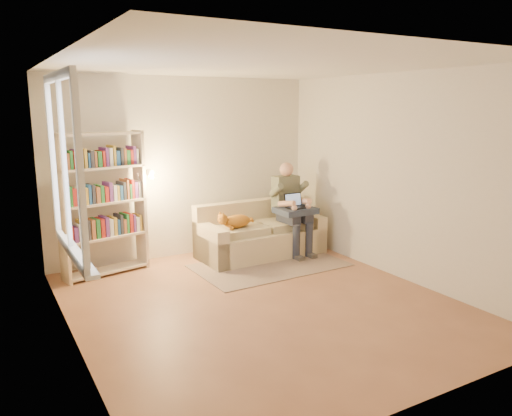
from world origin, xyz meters
TOP-DOWN VIEW (x-y plane):
  - floor at (0.00, 0.00)m, footprint 4.50×4.50m
  - ceiling at (0.00, 0.00)m, footprint 4.00×4.50m
  - wall_left at (-2.00, 0.00)m, footprint 0.02×4.50m
  - wall_right at (2.00, 0.00)m, footprint 0.02×4.50m
  - wall_back at (0.00, 2.25)m, footprint 4.00×0.02m
  - wall_front at (0.00, -2.25)m, footprint 4.00×0.02m
  - window at (-1.95, 0.20)m, footprint 0.12×1.52m
  - sofa at (0.92, 1.65)m, footprint 1.86×0.87m
  - person at (1.38, 1.52)m, footprint 0.39×0.62m
  - cat at (0.48, 1.52)m, footprint 0.64×0.23m
  - blanket at (1.36, 1.38)m, footprint 0.56×0.46m
  - laptop at (1.36, 1.39)m, footprint 0.30×0.24m
  - bookshelf at (-1.27, 1.90)m, footprint 1.28×0.51m
  - rug at (0.78, 1.12)m, footprint 2.08×1.27m

SIDE VIEW (x-z plane):
  - floor at x=0.00m, z-range 0.00..0.00m
  - rug at x=0.78m, z-range 0.00..0.01m
  - sofa at x=0.92m, z-range -0.11..0.68m
  - cat at x=0.48m, z-range 0.48..0.71m
  - blanket at x=1.36m, z-range 0.63..0.72m
  - person at x=1.38m, z-range 0.08..1.44m
  - laptop at x=1.36m, z-range 0.64..0.91m
  - bookshelf at x=-1.27m, z-range 0.10..1.97m
  - wall_left at x=-2.00m, z-range 0.00..2.60m
  - wall_right at x=2.00m, z-range 0.00..2.60m
  - wall_back at x=0.00m, z-range 0.00..2.60m
  - wall_front at x=0.00m, z-range 0.00..2.60m
  - window at x=-1.95m, z-range 0.53..2.22m
  - ceiling at x=0.00m, z-range 2.59..2.61m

